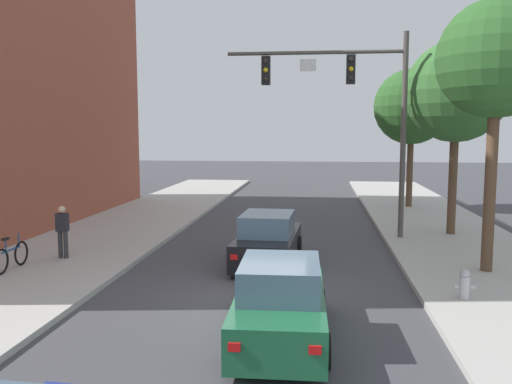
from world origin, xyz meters
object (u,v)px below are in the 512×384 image
car_lead_black (268,241)px  pedestrian_sidewalk_left_walker (62,229)px  traffic_signal_mast (353,97)px  fire_hydrant (464,284)px  street_tree_second (456,92)px  street_tree_third (412,107)px  street_tree_nearest (497,60)px  bicycle_leaning (11,256)px  car_following_green (280,304)px

car_lead_black → pedestrian_sidewalk_left_walker: 6.38m
traffic_signal_mast → fire_hydrant: traffic_signal_mast is taller
fire_hydrant → street_tree_second: bearing=78.7°
fire_hydrant → traffic_signal_mast: bearing=106.7°
street_tree_second → traffic_signal_mast: bearing=-166.6°
street_tree_third → street_tree_nearest: bearing=-89.9°
bicycle_leaning → street_tree_third: (13.41, 14.56, 4.78)m
bicycle_leaning → street_tree_third: street_tree_third is taller
bicycle_leaning → street_tree_second: bearing=27.2°
pedestrian_sidewalk_left_walker → bicycle_leaning: (-0.80, -1.50, -0.52)m
traffic_signal_mast → car_lead_black: bearing=-124.1°
pedestrian_sidewalk_left_walker → street_tree_third: 18.64m
car_lead_black → car_following_green: 6.02m
street_tree_nearest → street_tree_second: (0.34, 5.60, -0.45)m
fire_hydrant → street_tree_nearest: size_ratio=0.10×
car_following_green → street_tree_second: street_tree_second is taller
street_tree_nearest → street_tree_second: bearing=86.5°
street_tree_nearest → street_tree_second: size_ratio=1.03×
traffic_signal_mast → car_following_green: size_ratio=1.75×
fire_hydrant → street_tree_second: (1.67, 8.36, 5.04)m
fire_hydrant → street_tree_third: street_tree_third is taller
car_lead_black → street_tree_nearest: size_ratio=0.57×
car_lead_black → fire_hydrant: size_ratio=5.98×
car_lead_black → street_tree_nearest: (6.28, -0.63, 5.28)m
car_following_green → fire_hydrant: 4.89m
street_tree_second → street_tree_nearest: bearing=-93.5°
car_lead_black → fire_hydrant: 6.02m
pedestrian_sidewalk_left_walker → bicycle_leaning: bearing=-118.1°
traffic_signal_mast → street_tree_third: (3.53, 8.42, -0.02)m
fire_hydrant → street_tree_nearest: street_tree_nearest is taller
car_lead_black → street_tree_second: street_tree_second is taller
street_tree_second → street_tree_third: 7.51m
street_tree_second → pedestrian_sidewalk_left_walker: bearing=-156.8°
traffic_signal_mast → pedestrian_sidewalk_left_walker: 11.06m
street_tree_second → street_tree_third: street_tree_second is taller
traffic_signal_mast → pedestrian_sidewalk_left_walker: (-9.08, -4.64, -4.28)m
traffic_signal_mast → street_tree_third: 9.13m
car_lead_black → fire_hydrant: (4.96, -3.40, -0.22)m
traffic_signal_mast → bicycle_leaning: size_ratio=4.24×
traffic_signal_mast → street_tree_second: 4.01m
traffic_signal_mast → bicycle_leaning: bearing=-148.1°
car_following_green → car_lead_black: bearing=97.7°
car_lead_black → street_tree_third: street_tree_third is taller
car_following_green → pedestrian_sidewalk_left_walker: pedestrian_sidewalk_left_walker is taller
car_following_green → street_tree_nearest: size_ratio=0.57×
traffic_signal_mast → street_tree_nearest: bearing=-52.8°
car_lead_black → fire_hydrant: car_lead_black is taller
pedestrian_sidewalk_left_walker → street_tree_second: (12.97, 5.56, 4.48)m
street_tree_second → bicycle_leaning: bearing=-152.8°
pedestrian_sidewalk_left_walker → fire_hydrant: (11.31, -2.80, -0.56)m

